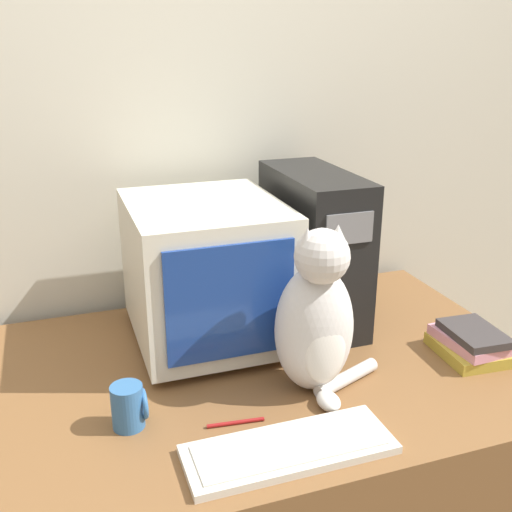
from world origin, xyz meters
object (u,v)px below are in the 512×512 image
object	(u,v)px
computer_tower	(313,248)
keyboard	(289,449)
cat	(317,320)
pen	(236,423)
crt_monitor	(206,271)
book_stack	(471,343)
mug	(129,406)

from	to	relation	value
computer_tower	keyboard	xyz separation A→B (m)	(-0.30, -0.58, -0.22)
keyboard	cat	size ratio (longest dim) A/B	1.04
pen	computer_tower	bearing A→B (deg)	49.41
crt_monitor	book_stack	distance (m)	0.75
book_stack	computer_tower	bearing A→B (deg)	131.39
keyboard	pen	distance (m)	0.15
crt_monitor	cat	size ratio (longest dim) A/B	1.12
book_stack	mug	distance (m)	0.92
crt_monitor	keyboard	bearing A→B (deg)	-86.84
crt_monitor	book_stack	bearing A→B (deg)	-26.67
cat	mug	distance (m)	0.47
computer_tower	book_stack	bearing A→B (deg)	-48.61
cat	mug	size ratio (longest dim) A/B	4.15
computer_tower	mug	bearing A→B (deg)	-148.25
cat	pen	distance (m)	0.30
keyboard	pen	bearing A→B (deg)	120.32
computer_tower	book_stack	size ratio (longest dim) A/B	2.21
book_stack	keyboard	bearing A→B (deg)	-160.44
computer_tower	keyboard	distance (m)	0.69
pen	book_stack	bearing A→B (deg)	7.32
crt_monitor	cat	bearing A→B (deg)	-61.95
keyboard	mug	size ratio (longest dim) A/B	4.32
computer_tower	keyboard	bearing A→B (deg)	-117.92
keyboard	book_stack	bearing A→B (deg)	19.56
keyboard	cat	world-z (taller)	cat
cat	pen	size ratio (longest dim) A/B	3.26
keyboard	cat	bearing A→B (deg)	54.08
keyboard	cat	distance (m)	0.31
computer_tower	cat	world-z (taller)	computer_tower
keyboard	mug	bearing A→B (deg)	146.03
book_stack	mug	world-z (taller)	mug
mug	book_stack	bearing A→B (deg)	1.13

